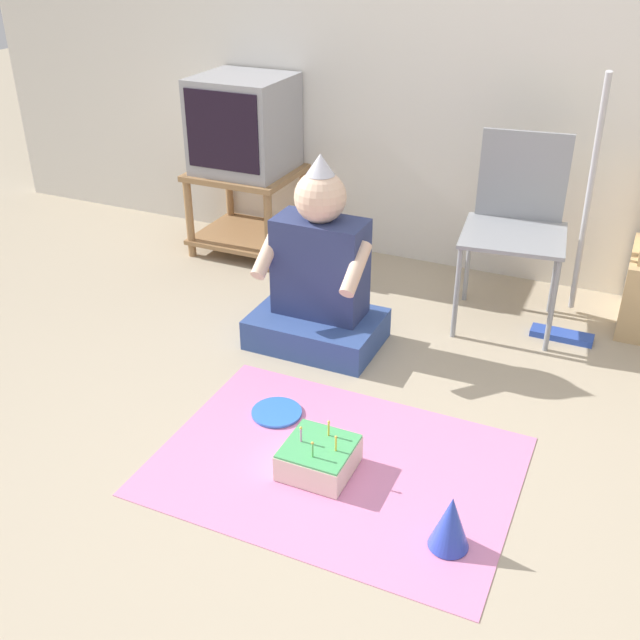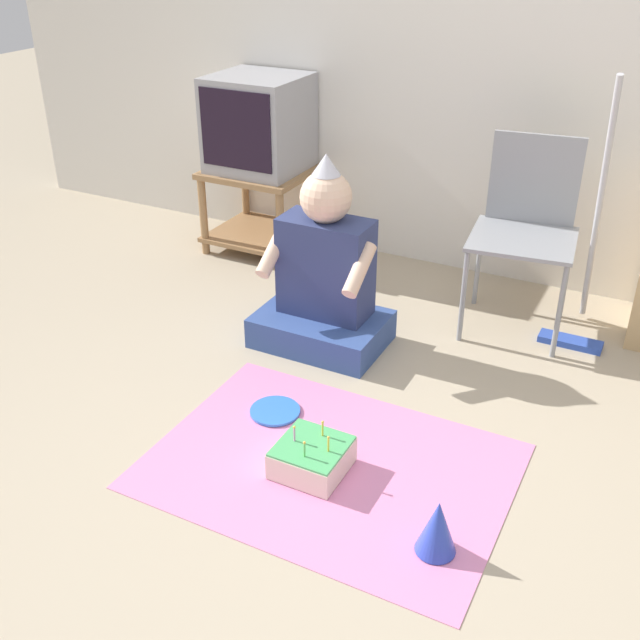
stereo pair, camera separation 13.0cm
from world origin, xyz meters
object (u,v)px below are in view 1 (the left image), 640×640
object	(u,v)px
party_hat_blue	(451,522)
folding_chair	(517,216)
tv	(244,124)
dust_mop	(576,264)
birthday_cake	(319,457)
person_seated	(319,281)
paper_plate	(277,412)

from	to	relation	value
party_hat_blue	folding_chair	bearing A→B (deg)	96.01
tv	dust_mop	size ratio (longest dim) A/B	0.42
folding_chair	birthday_cake	xyz separation A→B (m)	(-0.35, -1.43, -0.45)
birthday_cake	person_seated	bearing A→B (deg)	114.42
tv	dust_mop	xyz separation A→B (m)	(1.82, -0.25, -0.38)
tv	person_seated	distance (m)	1.21
folding_chair	person_seated	bearing A→B (deg)	-140.70
dust_mop	paper_plate	world-z (taller)	dust_mop
folding_chair	person_seated	distance (m)	0.96
birthday_cake	party_hat_blue	distance (m)	0.54
tv	paper_plate	world-z (taller)	tv
person_seated	party_hat_blue	xyz separation A→B (m)	(0.89, -0.99, -0.20)
folding_chair	person_seated	world-z (taller)	folding_chair
birthday_cake	party_hat_blue	bearing A→B (deg)	-17.37
party_hat_blue	paper_plate	xyz separation A→B (m)	(-0.80, 0.40, -0.09)
dust_mop	party_hat_blue	world-z (taller)	dust_mop
folding_chair	paper_plate	distance (m)	1.44
folding_chair	birthday_cake	world-z (taller)	folding_chair
tv	paper_plate	bearing A→B (deg)	-57.41
folding_chair	birthday_cake	size ratio (longest dim) A/B	3.66
folding_chair	dust_mop	distance (m)	0.34
person_seated	birthday_cake	size ratio (longest dim) A/B	3.65
folding_chair	party_hat_blue	distance (m)	1.65
folding_chair	dust_mop	bearing A→B (deg)	-7.20
folding_chair	person_seated	size ratio (longest dim) A/B	1.00
tv	person_seated	bearing A→B (deg)	-44.93
birthday_cake	party_hat_blue	xyz separation A→B (m)	(0.51, -0.16, 0.04)
person_seated	paper_plate	bearing A→B (deg)	-81.49
birthday_cake	folding_chair	bearing A→B (deg)	76.29
birthday_cake	party_hat_blue	world-z (taller)	party_hat_blue
person_seated	party_hat_blue	distance (m)	1.35
tv	birthday_cake	world-z (taller)	tv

